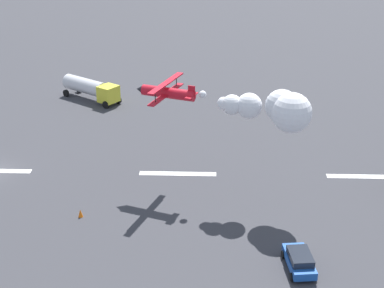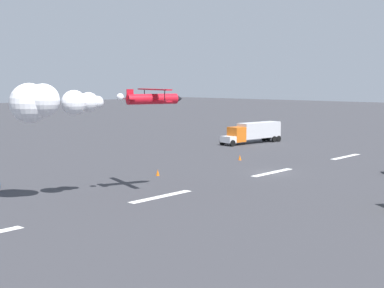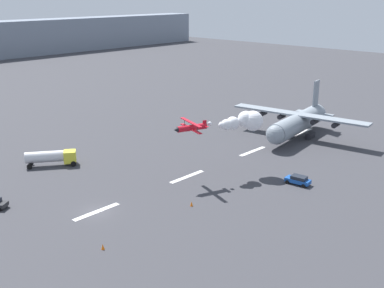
% 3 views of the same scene
% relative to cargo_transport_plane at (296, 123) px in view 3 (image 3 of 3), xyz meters
% --- Properties ---
extents(ground_plane, '(440.00, 440.00, 0.00)m').
position_rel_cargo_transport_plane_xyz_m(ground_plane, '(-52.55, 1.51, -3.51)').
color(ground_plane, '#38383D').
rests_on(ground_plane, ground).
extents(runway_stripe_4, '(8.00, 0.90, 0.01)m').
position_rel_cargo_transport_plane_xyz_m(runway_stripe_4, '(-52.55, 1.51, -3.51)').
color(runway_stripe_4, white).
rests_on(runway_stripe_4, ground).
extents(runway_stripe_5, '(8.00, 0.90, 0.01)m').
position_rel_cargo_transport_plane_xyz_m(runway_stripe_5, '(-33.14, 1.51, -3.51)').
color(runway_stripe_5, white).
rests_on(runway_stripe_5, ground).
extents(runway_stripe_6, '(8.00, 0.90, 0.01)m').
position_rel_cargo_transport_plane_xyz_m(runway_stripe_6, '(-13.73, 1.51, -3.51)').
color(runway_stripe_6, white).
rests_on(runway_stripe_6, ground).
extents(runway_stripe_7, '(8.00, 0.90, 0.01)m').
position_rel_cargo_transport_plane_xyz_m(runway_stripe_7, '(5.68, 1.51, -3.51)').
color(runway_stripe_7, white).
rests_on(runway_stripe_7, ground).
extents(cargo_transport_plane, '(24.57, 31.28, 11.48)m').
position_rel_cargo_transport_plane_xyz_m(cargo_transport_plane, '(0.00, 0.00, 0.00)').
color(cargo_transport_plane, gray).
rests_on(cargo_transport_plane, ground).
extents(stunt_biplane_red, '(16.18, 9.65, 3.59)m').
position_rel_cargo_transport_plane_xyz_m(stunt_biplane_red, '(-24.68, -3.80, 5.89)').
color(stunt_biplane_red, red).
extents(fuel_tanker_truck, '(8.88, 7.35, 2.90)m').
position_rel_cargo_transport_plane_xyz_m(fuel_tanker_truck, '(-46.41, 23.85, -1.77)').
color(fuel_tanker_truck, yellow).
rests_on(fuel_tanker_truck, ground).
extents(followme_car_yellow, '(2.41, 4.38, 1.52)m').
position_rel_cargo_transport_plane_xyz_m(followme_car_yellow, '(-22.75, -14.60, -2.70)').
color(followme_car_yellow, '#194CA5').
rests_on(followme_car_yellow, ground).
extents(traffic_cone_near, '(0.44, 0.44, 0.75)m').
position_rel_cargo_transport_plane_xyz_m(traffic_cone_near, '(-58.53, -8.07, -3.14)').
color(traffic_cone_near, orange).
rests_on(traffic_cone_near, ground).
extents(traffic_cone_far, '(0.44, 0.44, 0.75)m').
position_rel_cargo_transport_plane_xyz_m(traffic_cone_far, '(-41.44, -7.40, -3.14)').
color(traffic_cone_far, orange).
rests_on(traffic_cone_far, ground).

